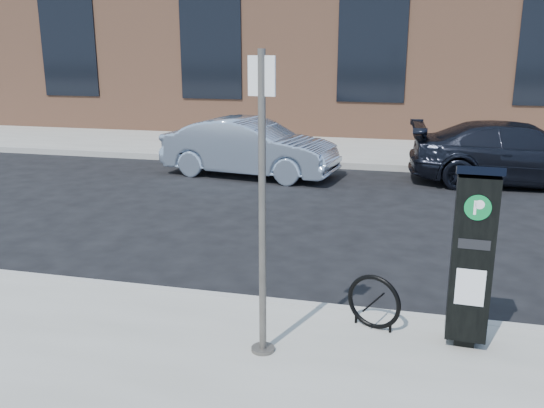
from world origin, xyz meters
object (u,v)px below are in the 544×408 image
(parking_kiosk, at_px, (472,255))
(car_dark, at_px, (519,154))
(bike_rack, at_px, (374,302))
(car_silver, at_px, (250,147))
(sign_pole, at_px, (262,211))

(parking_kiosk, distance_m, car_dark, 7.93)
(parking_kiosk, bearing_deg, bike_rack, 175.75)
(parking_kiosk, distance_m, car_silver, 8.34)
(parking_kiosk, height_order, sign_pole, sign_pole)
(car_silver, relative_size, car_dark, 0.87)
(car_silver, bearing_deg, parking_kiosk, -142.24)
(parking_kiosk, bearing_deg, car_dark, 81.07)
(parking_kiosk, height_order, car_dark, parking_kiosk)
(parking_kiosk, xyz_separation_m, bike_rack, (-0.85, 0.11, -0.61))
(car_dark, bearing_deg, sign_pole, 155.12)
(parking_kiosk, distance_m, bike_rack, 1.05)
(car_silver, distance_m, car_dark, 5.79)
(car_silver, xyz_separation_m, car_dark, (5.77, 0.54, 0.01))
(sign_pole, distance_m, bike_rack, 1.57)
(bike_rack, bearing_deg, parking_kiosk, 12.90)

